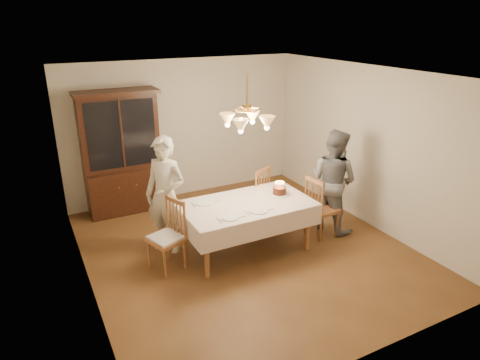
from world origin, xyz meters
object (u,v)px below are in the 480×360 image
chair_far_side (254,198)px  birthday_cake (279,191)px  dining_table (246,208)px  elderly_woman (166,195)px  china_hutch (122,155)px

chair_far_side → birthday_cake: bearing=-85.7°
chair_far_side → birthday_cake: size_ratio=3.33×
dining_table → elderly_woman: bearing=151.3°
dining_table → chair_far_side: (0.55, 0.75, -0.24)m
china_hutch → chair_far_side: bearing=-39.9°
dining_table → birthday_cake: size_ratio=6.33×
dining_table → elderly_woman: size_ratio=1.09×
elderly_woman → birthday_cake: 1.71m
china_hutch → birthday_cake: (1.85, -2.20, -0.23)m
dining_table → chair_far_side: chair_far_side is taller
elderly_woman → birthday_cake: elderly_woman is taller
dining_table → chair_far_side: 0.96m
elderly_woman → chair_far_side: bearing=57.0°
elderly_woman → birthday_cake: (1.63, -0.51, -0.06)m
china_hutch → birthday_cake: bearing=-49.9°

